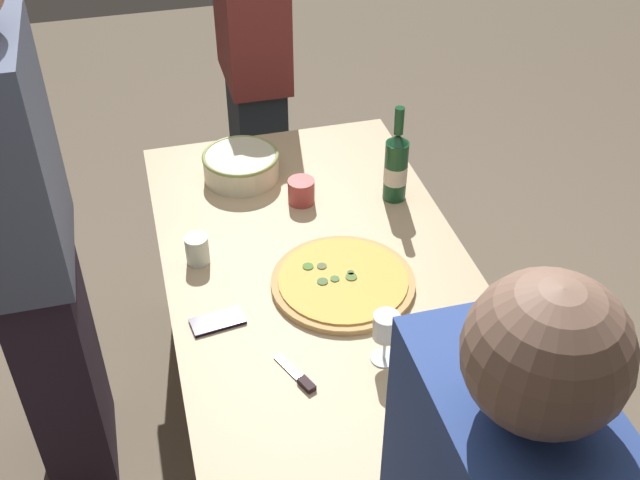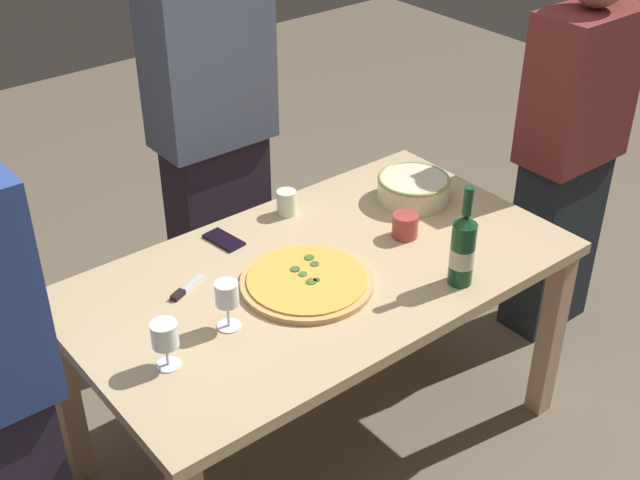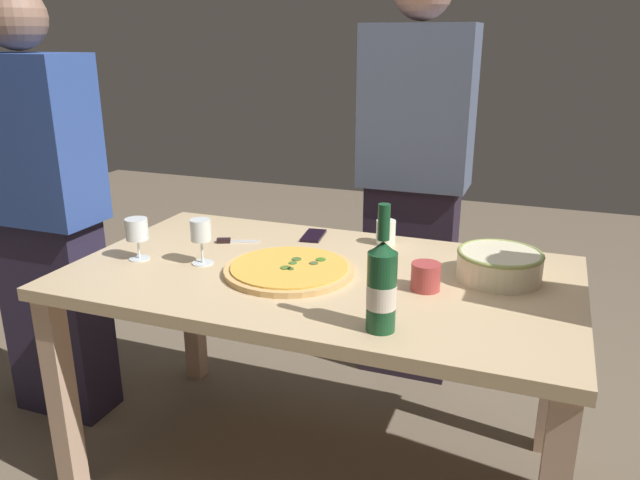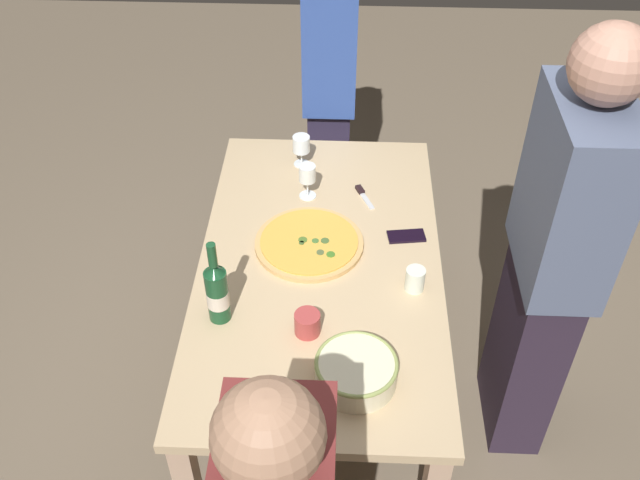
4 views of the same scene
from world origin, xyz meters
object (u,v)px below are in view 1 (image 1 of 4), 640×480
object	(u,v)px
cup_amber	(197,250)
cell_phone	(218,321)
dining_table	(320,292)
wine_bottle	(396,166)
cup_ceramic	(301,191)
person_guest_left	(28,249)
serving_bowl	(241,165)
pizza_knife	(299,378)
wine_glass_by_bottle	(432,394)
person_host	(254,73)
pizza	(343,282)
wine_glass_near_pizza	(386,329)

from	to	relation	value
cup_amber	cell_phone	world-z (taller)	cup_amber
dining_table	wine_bottle	bearing A→B (deg)	-48.60
cup_ceramic	cell_phone	xyz separation A→B (m)	(-0.49, 0.35, -0.04)
wine_bottle	person_guest_left	xyz separation A→B (m)	(-0.17, 1.13, 0.02)
cell_phone	serving_bowl	bearing A→B (deg)	156.61
wine_bottle	dining_table	bearing A→B (deg)	131.40
wine_bottle	cell_phone	bearing A→B (deg)	123.85
dining_table	pizza_knife	bearing A→B (deg)	158.45
dining_table	wine_glass_by_bottle	size ratio (longest dim) A/B	11.27
person_guest_left	person_host	bearing A→B (deg)	61.01
wine_glass_by_bottle	cup_amber	size ratio (longest dim) A/B	1.60
person_host	person_guest_left	bearing A→B (deg)	-35.70
pizza	cup_ceramic	bearing A→B (deg)	2.36
wine_bottle	pizza_knife	size ratio (longest dim) A/B	2.24
pizza	pizza_knife	xyz separation A→B (m)	(-0.32, 0.20, -0.01)
dining_table	serving_bowl	distance (m)	0.57
cup_ceramic	person_host	world-z (taller)	person_host
cup_ceramic	pizza_knife	world-z (taller)	cup_ceramic
wine_bottle	pizza_knife	bearing A→B (deg)	144.85
pizza	wine_glass_near_pizza	size ratio (longest dim) A/B	2.74
serving_bowl	person_guest_left	bearing A→B (deg)	122.25
pizza	wine_glass_near_pizza	xyz separation A→B (m)	(-0.30, -0.02, 0.09)
wine_glass_near_pizza	pizza_knife	size ratio (longest dim) A/B	1.02
wine_bottle	cup_amber	size ratio (longest dim) A/B	3.75
wine_glass_by_bottle	cup_ceramic	bearing A→B (deg)	4.75
wine_glass_near_pizza	pizza	bearing A→B (deg)	4.36
cup_amber	dining_table	bearing A→B (deg)	-109.98
pizza_knife	person_guest_left	world-z (taller)	person_guest_left
dining_table	cup_ceramic	bearing A→B (deg)	-4.51
wine_glass_by_bottle	pizza_knife	xyz separation A→B (m)	(0.21, 0.27, -0.09)
wine_glass_near_pizza	wine_glass_by_bottle	world-z (taller)	wine_glass_near_pizza
cup_amber	cup_ceramic	world-z (taller)	cup_amber
pizza	wine_glass_by_bottle	size ratio (longest dim) A/B	2.92
cup_ceramic	person_host	bearing A→B (deg)	-0.81
cup_ceramic	wine_bottle	bearing A→B (deg)	-100.15
dining_table	pizza_knife	xyz separation A→B (m)	(-0.40, 0.16, 0.10)
wine_glass_by_bottle	person_host	bearing A→B (deg)	2.11
serving_bowl	wine_glass_by_bottle	world-z (taller)	wine_glass_by_bottle
cup_amber	person_host	xyz separation A→B (m)	(1.09, -0.38, 0.00)
pizza	cell_phone	size ratio (longest dim) A/B	2.88
cup_amber	pizza_knife	bearing A→B (deg)	-160.97
wine_glass_near_pizza	wine_glass_by_bottle	xyz separation A→B (m)	(-0.22, -0.04, -0.01)
pizza	person_guest_left	world-z (taller)	person_guest_left
wine_bottle	cell_phone	xyz separation A→B (m)	(-0.44, 0.66, -0.12)
cup_ceramic	pizza_knife	xyz separation A→B (m)	(-0.75, 0.19, -0.04)
wine_bottle	cup_amber	world-z (taller)	wine_bottle
wine_bottle	cell_phone	world-z (taller)	wine_bottle
wine_glass_by_bottle	cup_ceramic	size ratio (longest dim) A/B	1.63
dining_table	wine_glass_near_pizza	xyz separation A→B (m)	(-0.39, -0.07, 0.20)
wine_glass_by_bottle	pizza_knife	world-z (taller)	wine_glass_by_bottle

